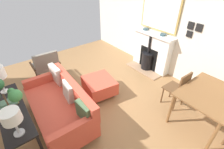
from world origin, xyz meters
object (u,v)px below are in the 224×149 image
Objects in this scene: fireplace at (151,53)px; dining_table at (209,97)px; armchair_accent at (46,64)px; potted_plant at (5,97)px; mantel_bowl_near at (146,29)px; table_lamp_far_end at (11,117)px; sofa at (61,105)px; ottoman at (99,85)px; console_table at (13,113)px; book_stack at (9,103)px; mantel_bowl_far at (163,35)px; dining_chair_near_fireplace at (179,87)px.

fireplace reaches higher than dining_table.
potted_plant reaches higher than armchair_accent.
mantel_bowl_near is 0.19× the size of armchair_accent.
fireplace is at bearing -167.68° from table_lamp_far_end.
sofa is 2.19× the size of ottoman.
sofa is at bearing 4.80° from fireplace.
mantel_bowl_near is at bearing -171.17° from console_table.
mantel_bowl_near reaches higher than book_stack.
fireplace is 1.13× the size of dining_table.
fireplace is 0.69m from mantel_bowl_far.
armchair_accent reaches higher than dining_table.
dining_table is (-2.88, 1.23, -0.38)m from table_lamp_far_end.
book_stack is 3.19m from dining_chair_near_fireplace.
dining_chair_near_fireplace is (0.82, 1.46, 0.02)m from fireplace.
table_lamp_far_end reaches higher than dining_table.
ottoman is 0.55× the size of console_table.
table_lamp_far_end is 0.38× the size of dining_table.
book_stack is (0.75, -0.14, 0.41)m from sofa.
dining_chair_near_fireplace is at bearing 124.01° from armchair_accent.
sofa is 0.87m from book_stack.
fireplace is 1.56× the size of ottoman.
console_table is (1.03, 1.53, 0.15)m from armchair_accent.
ottoman is 1.94× the size of table_lamp_far_end.
armchair_accent is (-0.27, -1.53, 0.14)m from sofa.
dining_table is 1.27× the size of dining_chair_near_fireplace.
console_table is at bearing -22.85° from dining_chair_near_fireplace.
console_table is 0.69m from table_lamp_far_end.
table_lamp_far_end reaches higher than mantel_bowl_near.
fireplace is at bearing -119.15° from dining_chair_near_fireplace.
armchair_accent is 3.31m from dining_chair_near_fireplace.
table_lamp_far_end is at bearing 12.32° from fireplace.
book_stack is (1.79, 0.04, 0.51)m from ottoman.
fireplace is 2.20m from dining_table.
ottoman is at bearing -52.16° from dining_chair_near_fireplace.
mantel_bowl_far reaches higher than dining_table.
dining_chair_near_fireplace is at bearing 167.15° from table_lamp_far_end.
mantel_bowl_near is at bearing -96.84° from fireplace.
dining_chair_near_fireplace is (0.86, 1.19, -0.61)m from mantel_bowl_far.
table_lamp_far_end is at bearing 63.84° from armchair_accent.
book_stack is (1.02, 1.39, 0.27)m from armchair_accent.
armchair_accent is at bearing -120.72° from potted_plant.
mantel_bowl_far is at bearing 90.00° from mantel_bowl_near.
armchair_accent is at bearing -29.79° from mantel_bowl_far.
console_table is at bearing 56.20° from armchair_accent.
sofa is 1.08m from potted_plant.
armchair_accent is 0.59× the size of console_table.
sofa is 2.80m from dining_table.
dining_table is (-1.09, 1.97, 0.41)m from ottoman.
ottoman is at bearing -178.76° from book_stack.
mantel_bowl_far reaches higher than armchair_accent.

